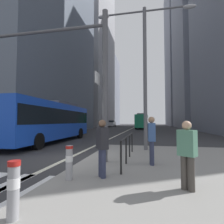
% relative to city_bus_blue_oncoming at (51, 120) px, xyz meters
% --- Properties ---
extents(ground_plane, '(160.00, 160.00, 0.00)m').
position_rel_city_bus_blue_oncoming_xyz_m(ground_plane, '(4.18, 14.29, -1.84)').
color(ground_plane, '#303033').
extents(median_island, '(9.00, 10.00, 0.15)m').
position_rel_city_bus_blue_oncoming_xyz_m(median_island, '(9.68, -6.71, -1.76)').
color(median_island, gray).
rests_on(median_island, ground).
extents(lane_centre_line, '(0.20, 80.00, 0.01)m').
position_rel_city_bus_blue_oncoming_xyz_m(lane_centre_line, '(4.18, 24.29, -1.83)').
color(lane_centre_line, beige).
rests_on(lane_centre_line, ground).
extents(office_tower_left_near, '(13.76, 25.57, 35.64)m').
position_rel_city_bus_blue_oncoming_xyz_m(office_tower_left_near, '(-11.82, 14.62, 15.98)').
color(office_tower_left_near, slate).
rests_on(office_tower_left_near, ground).
extents(office_tower_left_mid, '(13.83, 24.12, 51.69)m').
position_rel_city_bus_blue_oncoming_xyz_m(office_tower_left_mid, '(-11.82, 43.56, 24.01)').
color(office_tower_left_mid, '#9E9EA3').
rests_on(office_tower_left_mid, ground).
extents(office_tower_left_far, '(11.52, 18.55, 31.70)m').
position_rel_city_bus_blue_oncoming_xyz_m(office_tower_left_far, '(-11.82, 67.15, 14.02)').
color(office_tower_left_far, slate).
rests_on(office_tower_left_far, ground).
extents(office_tower_right_mid, '(10.93, 17.94, 43.73)m').
position_rel_city_bus_blue_oncoming_xyz_m(office_tower_right_mid, '(21.18, 36.03, 20.03)').
color(office_tower_right_mid, slate).
rests_on(office_tower_right_mid, ground).
extents(office_tower_right_far, '(11.20, 19.54, 54.95)m').
position_rel_city_bus_blue_oncoming_xyz_m(office_tower_right_far, '(21.18, 57.60, 25.64)').
color(office_tower_right_far, slate).
rests_on(office_tower_right_far, ground).
extents(city_bus_blue_oncoming, '(2.95, 11.43, 3.40)m').
position_rel_city_bus_blue_oncoming_xyz_m(city_bus_blue_oncoming, '(0.00, 0.00, 0.00)').
color(city_bus_blue_oncoming, blue).
rests_on(city_bus_blue_oncoming, ground).
extents(sedan_white_oncoming, '(2.07, 4.32, 1.94)m').
position_rel_city_bus_blue_oncoming_xyz_m(sedan_white_oncoming, '(-3.15, 0.92, -0.85)').
color(sedan_white_oncoming, silver).
rests_on(sedan_white_oncoming, ground).
extents(city_bus_red_receding, '(2.88, 11.23, 3.40)m').
position_rel_city_bus_blue_oncoming_xyz_m(city_bus_red_receding, '(6.60, 27.99, -0.00)').
color(city_bus_red_receding, '#198456').
rests_on(city_bus_red_receding, ground).
extents(city_bus_red_distant, '(2.79, 10.64, 3.40)m').
position_rel_city_bus_blue_oncoming_xyz_m(city_bus_red_distant, '(6.51, 51.60, -0.00)').
color(city_bus_red_distant, red).
rests_on(city_bus_red_distant, ground).
extents(car_oncoming_mid, '(2.08, 4.17, 1.94)m').
position_rel_city_bus_blue_oncoming_xyz_m(car_oncoming_mid, '(-2.79, 39.15, -0.85)').
color(car_oncoming_mid, silver).
rests_on(car_oncoming_mid, ground).
extents(car_receding_near, '(2.20, 4.34, 1.94)m').
position_rel_city_bus_blue_oncoming_xyz_m(car_receding_near, '(6.45, 39.76, -0.85)').
color(car_receding_near, maroon).
rests_on(car_receding_near, ground).
extents(traffic_signal_gantry, '(5.71, 0.65, 6.00)m').
position_rel_city_bus_blue_oncoming_xyz_m(traffic_signal_gantry, '(4.25, -6.55, 2.25)').
color(traffic_signal_gantry, '#515156').
rests_on(traffic_signal_gantry, median_island).
extents(street_lamp_post, '(5.50, 0.32, 8.00)m').
position_rel_city_bus_blue_oncoming_xyz_m(street_lamp_post, '(7.66, -3.34, 3.45)').
color(street_lamp_post, '#56565B').
rests_on(street_lamp_post, median_island).
extents(bollard_front, '(0.20, 0.20, 0.92)m').
position_rel_city_bus_blue_oncoming_xyz_m(bollard_front, '(5.65, -10.71, -1.18)').
color(bollard_front, '#99999E').
rests_on(bollard_front, median_island).
extents(bollard_left, '(0.20, 0.20, 0.90)m').
position_rel_city_bus_blue_oncoming_xyz_m(bollard_left, '(5.70, -8.77, -1.19)').
color(bollard_left, '#99999E').
rests_on(bollard_left, median_island).
extents(pedestrian_railing, '(0.06, 3.91, 0.98)m').
position_rel_city_bus_blue_oncoming_xyz_m(pedestrian_railing, '(6.98, -6.08, -0.97)').
color(pedestrian_railing, black).
rests_on(pedestrian_railing, median_island).
extents(pedestrian_waiting, '(0.27, 0.40, 1.72)m').
position_rel_city_bus_blue_oncoming_xyz_m(pedestrian_waiting, '(7.90, -6.67, -0.73)').
color(pedestrian_waiting, '#2D334C').
rests_on(pedestrian_waiting, median_island).
extents(pedestrian_walking, '(0.45, 0.42, 1.56)m').
position_rel_city_bus_blue_oncoming_xyz_m(pedestrian_walking, '(8.63, -8.89, -0.83)').
color(pedestrian_walking, '#423D38').
rests_on(pedestrian_walking, median_island).
extents(pedestrian_far, '(0.42, 0.45, 1.60)m').
position_rel_city_bus_blue_oncoming_xyz_m(pedestrian_far, '(6.50, -8.38, -0.81)').
color(pedestrian_far, '#2D334C').
rests_on(pedestrian_far, median_island).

